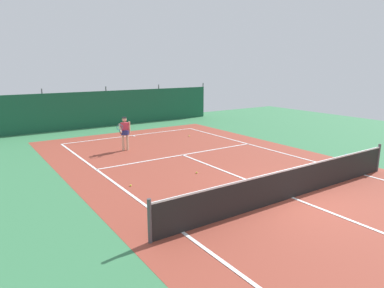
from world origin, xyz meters
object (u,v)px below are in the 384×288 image
tennis_net (293,182)px  tennis_ball_by_sideline (131,185)px  tennis_player (125,131)px  tennis_ball_near_player (189,136)px  water_bottle (346,157)px  parked_car (144,105)px  tennis_ball_midcourt (197,173)px

tennis_net → tennis_ball_by_sideline: size_ratio=153.33×
tennis_net → tennis_player: size_ratio=6.17×
tennis_ball_near_player → water_bottle: (2.98, -8.09, 0.09)m
parked_car → water_bottle: (1.29, -17.41, -0.72)m
tennis_player → tennis_ball_by_sideline: size_ratio=24.85×
tennis_ball_near_player → tennis_ball_by_sideline: bearing=-137.1°
tennis_ball_by_sideline → water_bottle: 9.63m
tennis_player → tennis_net: bearing=117.8°
water_bottle → tennis_player: bearing=136.6°
tennis_player → water_bottle: tennis_player is taller
tennis_ball_by_sideline → parked_car: 17.31m
parked_car → water_bottle: parked_car is taller
tennis_ball_midcourt → water_bottle: bearing=-17.0°
tennis_player → parked_car: (6.15, 10.37, -0.12)m
tennis_player → water_bottle: (7.45, -7.05, -0.84)m
tennis_net → tennis_ball_near_player: (2.64, 9.80, -0.48)m
tennis_ball_midcourt → tennis_ball_by_sideline: bearing=178.0°
tennis_ball_near_player → tennis_ball_by_sideline: 8.75m
tennis_ball_midcourt → parked_car: 16.31m
tennis_player → tennis_ball_near_player: size_ratio=24.85×
tennis_player → tennis_ball_by_sideline: (-1.94, -4.91, -0.93)m
tennis_net → tennis_ball_midcourt: tennis_net is taller
tennis_ball_near_player → tennis_net: bearing=-105.1°
tennis_net → tennis_ball_midcourt: bearing=105.8°
parked_car → tennis_ball_by_sideline: bearing=55.1°
tennis_player → parked_car: 12.06m
parked_car → water_bottle: bearing=87.2°
tennis_net → tennis_ball_by_sideline: 5.41m
water_bottle → tennis_net: bearing=-163.0°
tennis_player → water_bottle: bearing=152.6°
tennis_player → tennis_ball_midcourt: tennis_player is taller
tennis_ball_near_player → tennis_ball_midcourt: 7.09m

